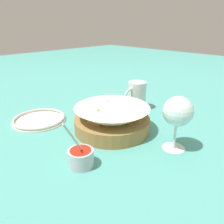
# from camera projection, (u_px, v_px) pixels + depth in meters

# --- Properties ---
(ground_plane) EXTENTS (4.00, 4.00, 0.00)m
(ground_plane) POSITION_uv_depth(u_px,v_px,m) (105.00, 128.00, 0.73)
(ground_plane) COLOR teal
(food_basket) EXTENTS (0.24, 0.24, 0.09)m
(food_basket) POSITION_uv_depth(u_px,v_px,m) (112.00, 120.00, 0.71)
(food_basket) COLOR olive
(food_basket) RESTS_ON ground_plane
(sauce_cup) EXTENTS (0.08, 0.06, 0.13)m
(sauce_cup) POSITION_uv_depth(u_px,v_px,m) (81.00, 157.00, 0.53)
(sauce_cup) COLOR #B7B7BC
(sauce_cup) RESTS_ON ground_plane
(wine_glass) EXTENTS (0.08, 0.08, 0.15)m
(wine_glass) POSITION_uv_depth(u_px,v_px,m) (178.00, 113.00, 0.58)
(wine_glass) COLOR silver
(wine_glass) RESTS_ON ground_plane
(beer_mug) EXTENTS (0.12, 0.07, 0.11)m
(beer_mug) POSITION_uv_depth(u_px,v_px,m) (137.00, 96.00, 0.88)
(beer_mug) COLOR silver
(beer_mug) RESTS_ON ground_plane
(side_plate) EXTENTS (0.19, 0.19, 0.01)m
(side_plate) POSITION_uv_depth(u_px,v_px,m) (39.00, 119.00, 0.78)
(side_plate) COLOR silver
(side_plate) RESTS_ON ground_plane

